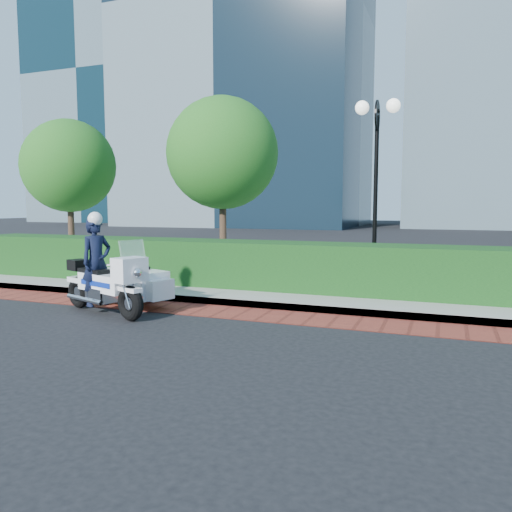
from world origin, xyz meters
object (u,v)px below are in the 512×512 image
(tree_a, at_px, (69,166))
(police_motorcycle, at_px, (115,277))
(lamppost, at_px, (376,162))
(tree_b, at_px, (222,153))

(tree_a, xyz_separation_m, police_motorcycle, (5.86, -5.59, -2.59))
(lamppost, relative_size, tree_b, 0.86)
(tree_a, distance_m, police_motorcycle, 8.50)
(tree_b, height_order, police_motorcycle, tree_b)
(lamppost, distance_m, tree_b, 4.71)
(police_motorcycle, bearing_deg, lamppost, 66.18)
(lamppost, distance_m, tree_a, 10.09)
(tree_b, distance_m, police_motorcycle, 6.26)
(tree_b, xyz_separation_m, police_motorcycle, (0.36, -5.59, -2.80))
(lamppost, xyz_separation_m, tree_b, (-4.50, 1.30, 0.48))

